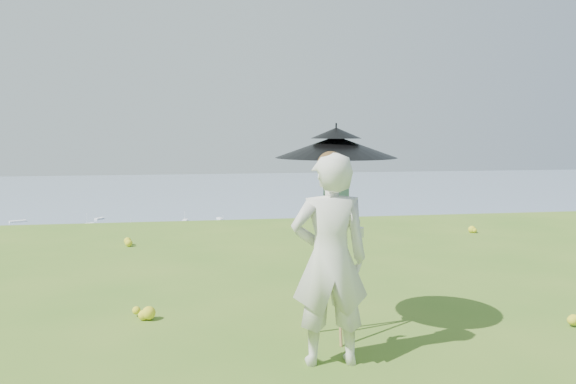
{
  "coord_description": "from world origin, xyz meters",
  "views": [
    {
      "loc": [
        -2.85,
        -5.15,
        1.95
      ],
      "look_at": [
        -1.67,
        2.27,
        1.12
      ],
      "focal_mm": 35.0,
      "sensor_mm": 36.0,
      "label": 1
    }
  ],
  "objects": [
    {
      "name": "ground",
      "position": [
        0.0,
        0.0,
        0.0
      ],
      "size": [
        14.0,
        14.0,
        0.0
      ],
      "primitive_type": "plane",
      "color": "#487621",
      "rests_on": "ground"
    },
    {
      "name": "bay_water",
      "position": [
        0.0,
        240.0,
        -34.0
      ],
      "size": [
        700.0,
        700.0,
        0.0
      ],
      "primitive_type": "plane",
      "color": "#768AA9",
      "rests_on": "ground"
    },
    {
      "name": "slope_trees",
      "position": [
        0.0,
        35.0,
        -15.0
      ],
      "size": [
        110.0,
        50.0,
        6.0
      ],
      "primitive_type": null,
      "color": "#1E5018",
      "rests_on": "forest_slope"
    },
    {
      "name": "harbor_town",
      "position": [
        0.0,
        75.0,
        -29.5
      ],
      "size": [
        110.0,
        22.0,
        5.0
      ],
      "primitive_type": null,
      "color": "beige",
      "rests_on": "shoreline_tier"
    },
    {
      "name": "moored_boats",
      "position": [
        -12.5,
        161.0,
        -33.65
      ],
      "size": [
        140.0,
        140.0,
        0.7
      ],
      "primitive_type": null,
      "color": "white",
      "rests_on": "bay_water"
    },
    {
      "name": "wildflowers",
      "position": [
        0.0,
        0.25,
        0.06
      ],
      "size": [
        10.0,
        10.5,
        0.12
      ],
      "primitive_type": null,
      "color": "yellow",
      "rests_on": "ground"
    },
    {
      "name": "painter",
      "position": [
        -1.79,
        -0.73,
        0.88
      ],
      "size": [
        0.66,
        0.45,
        1.77
      ],
      "primitive_type": "imported",
      "rotation": [
        0.0,
        0.0,
        3.1
      ],
      "color": "silver",
      "rests_on": "ground"
    },
    {
      "name": "field_easel",
      "position": [
        -1.6,
        -0.15,
        0.71
      ],
      "size": [
        0.64,
        0.64,
        1.42
      ],
      "primitive_type": null,
      "rotation": [
        0.0,
        0.0,
        -0.21
      ],
      "color": "#9F7143",
      "rests_on": "ground"
    },
    {
      "name": "sun_umbrella",
      "position": [
        -1.6,
        -0.12,
        1.59
      ],
      "size": [
        1.28,
        1.28,
        0.84
      ],
      "primitive_type": null,
      "rotation": [
        0.0,
        0.0,
        -0.15
      ],
      "color": "black",
      "rests_on": "field_easel"
    },
    {
      "name": "painter_cap",
      "position": [
        -1.79,
        -0.73,
        1.72
      ],
      "size": [
        0.26,
        0.29,
        0.1
      ],
      "primitive_type": null,
      "rotation": [
        0.0,
        0.0,
        -0.23
      ],
      "color": "pink",
      "rests_on": "painter"
    }
  ]
}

